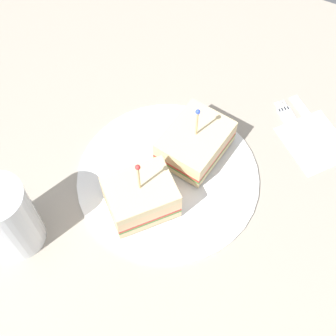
{
  "coord_description": "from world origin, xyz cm",
  "views": [
    {
      "loc": [
        30.36,
        14.99,
        60.09
      ],
      "look_at": [
        0.0,
        0.0,
        2.81
      ],
      "focal_mm": 50.27,
      "sensor_mm": 36.0,
      "label": 1
    }
  ],
  "objects": [
    {
      "name": "fork",
      "position": [
        -17.2,
        13.34,
        0.17
      ],
      "size": [
        9.94,
        9.89,
        0.35
      ],
      "color": "silver",
      "rests_on": "ground_plane"
    },
    {
      "name": "plate",
      "position": [
        0.0,
        0.0,
        0.41
      ],
      "size": [
        26.64,
        26.64,
        0.81
      ],
      "primitive_type": "cylinder",
      "color": "white",
      "rests_on": "ground_plane"
    },
    {
      "name": "sandwich_half_front",
      "position": [
        -5.58,
        1.67,
        3.01
      ],
      "size": [
        11.26,
        9.29,
        9.81
      ],
      "color": "beige",
      "rests_on": "plate"
    },
    {
      "name": "knife",
      "position": [
        -19.0,
        15.97,
        0.18
      ],
      "size": [
        9.18,
        10.75,
        0.35
      ],
      "color": "silver",
      "rests_on": "ground_plane"
    },
    {
      "name": "napkin",
      "position": [
        -15.56,
        17.42,
        0.07
      ],
      "size": [
        12.82,
        12.96,
        0.15
      ],
      "primitive_type": "cube",
      "rotation": [
        0.0,
        0.0,
        10.31
      ],
      "color": "white",
      "rests_on": "ground_plane"
    },
    {
      "name": "drink_glass",
      "position": [
        17.19,
        -14.0,
        5.37
      ],
      "size": [
        7.05,
        7.05,
        11.99
      ],
      "color": "beige",
      "rests_on": "ground_plane"
    },
    {
      "name": "sandwich_half_back",
      "position": [
        6.09,
        -1.08,
        3.56
      ],
      "size": [
        11.42,
        11.23,
        10.95
      ],
      "color": "beige",
      "rests_on": "plate"
    },
    {
      "name": "ground_plane",
      "position": [
        0.0,
        0.0,
        -1.0
      ],
      "size": [
        94.84,
        94.84,
        2.0
      ],
      "primitive_type": "cube",
      "color": "#9E9384"
    }
  ]
}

